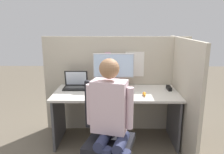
{
  "coord_description": "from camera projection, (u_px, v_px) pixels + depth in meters",
  "views": [
    {
      "loc": [
        -0.02,
        -2.45,
        1.62
      ],
      "look_at": [
        -0.05,
        0.18,
        0.98
      ],
      "focal_mm": 35.0,
      "sensor_mm": 36.0,
      "label": 1
    }
  ],
  "objects": [
    {
      "name": "mouse",
      "position": [
        95.0,
        94.0,
        2.79
      ],
      "size": [
        0.07,
        0.05,
        0.03
      ],
      "color": "gray",
      "rests_on": "desk"
    },
    {
      "name": "person",
      "position": [
        111.0,
        115.0,
        2.12
      ],
      "size": [
        0.47,
        0.47,
        1.3
      ],
      "color": "#282D4C",
      "rests_on": "ground"
    },
    {
      "name": "monitor",
      "position": [
        114.0,
        67.0,
        3.05
      ],
      "size": [
        0.57,
        0.21,
        0.42
      ],
      "color": "#B2B2B7",
      "rests_on": "paper_box"
    },
    {
      "name": "carrot_toy",
      "position": [
        145.0,
        95.0,
        2.75
      ],
      "size": [
        0.05,
        0.13,
        0.05
      ],
      "color": "orange",
      "rests_on": "desk"
    },
    {
      "name": "office_chair",
      "position": [
        107.0,
        131.0,
        2.33
      ],
      "size": [
        0.56,
        0.61,
        1.01
      ],
      "color": "black",
      "rests_on": "ground"
    },
    {
      "name": "paper_box",
      "position": [
        114.0,
        85.0,
        3.11
      ],
      "size": [
        0.36,
        0.25,
        0.08
      ],
      "color": "red",
      "rests_on": "desk"
    },
    {
      "name": "desk",
      "position": [
        116.0,
        103.0,
        2.98
      ],
      "size": [
        1.67,
        0.72,
        0.73
      ],
      "color": "beige",
      "rests_on": "ground"
    },
    {
      "name": "laptop",
      "position": [
        76.0,
        85.0,
        3.1
      ],
      "size": [
        0.33,
        0.23,
        0.24
      ],
      "color": "black",
      "rests_on": "desk"
    },
    {
      "name": "cubicle_panel_back",
      "position": [
        116.0,
        84.0,
        3.32
      ],
      "size": [
        2.17,
        0.05,
        1.44
      ],
      "color": "#B7AD99",
      "rests_on": "ground"
    },
    {
      "name": "cubicle_panel_right",
      "position": [
        181.0,
        94.0,
        2.86
      ],
      "size": [
        0.04,
        1.37,
        1.44
      ],
      "color": "#B7AD99",
      "rests_on": "ground"
    },
    {
      "name": "stapler",
      "position": [
        169.0,
        88.0,
        3.03
      ],
      "size": [
        0.05,
        0.17,
        0.05
      ],
      "color": "black",
      "rests_on": "desk"
    }
  ]
}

